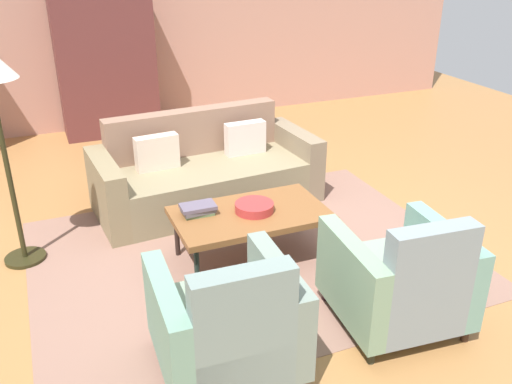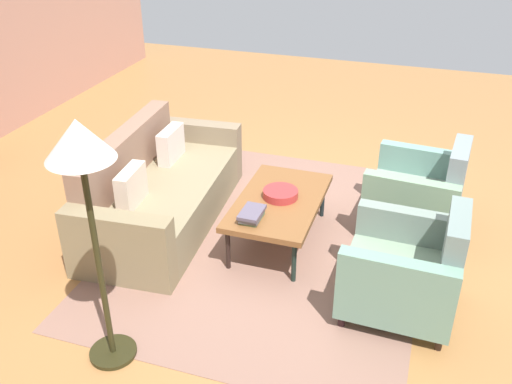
{
  "view_description": "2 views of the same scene",
  "coord_description": "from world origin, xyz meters",
  "px_view_note": "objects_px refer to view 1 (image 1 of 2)",
  "views": [
    {
      "loc": [
        -1.71,
        -3.67,
        2.39
      ],
      "look_at": [
        -0.16,
        0.1,
        0.52
      ],
      "focal_mm": 39.1,
      "sensor_mm": 36.0,
      "label": 1
    },
    {
      "loc": [
        -4.38,
        -1.19,
        2.86
      ],
      "look_at": [
        -0.48,
        0.1,
        0.58
      ],
      "focal_mm": 39.83,
      "sensor_mm": 36.0,
      "label": 2
    }
  ],
  "objects_px": {
    "fruit_bowl": "(254,207)",
    "cabinet": "(106,65)",
    "coffee_table": "(250,216)",
    "armchair_left": "(229,327)",
    "armchair_right": "(402,282)",
    "couch": "(204,174)",
    "book_stack": "(198,209)"
  },
  "relations": [
    {
      "from": "coffee_table",
      "to": "book_stack",
      "type": "distance_m",
      "value": 0.41
    },
    {
      "from": "coffee_table",
      "to": "fruit_bowl",
      "type": "relative_size",
      "value": 3.91
    },
    {
      "from": "fruit_bowl",
      "to": "armchair_left",
      "type": "bearing_deg",
      "value": -118.66
    },
    {
      "from": "coffee_table",
      "to": "armchair_right",
      "type": "height_order",
      "value": "armchair_right"
    },
    {
      "from": "armchair_right",
      "to": "cabinet",
      "type": "height_order",
      "value": "cabinet"
    },
    {
      "from": "coffee_table",
      "to": "armchair_right",
      "type": "bearing_deg",
      "value": -62.99
    },
    {
      "from": "book_stack",
      "to": "coffee_table",
      "type": "bearing_deg",
      "value": -17.29
    },
    {
      "from": "coffee_table",
      "to": "armchair_left",
      "type": "height_order",
      "value": "armchair_left"
    },
    {
      "from": "fruit_bowl",
      "to": "book_stack",
      "type": "bearing_deg",
      "value": 164.07
    },
    {
      "from": "cabinet",
      "to": "armchair_right",
      "type": "bearing_deg",
      "value": -77.25
    },
    {
      "from": "armchair_right",
      "to": "book_stack",
      "type": "bearing_deg",
      "value": 132.18
    },
    {
      "from": "fruit_bowl",
      "to": "cabinet",
      "type": "height_order",
      "value": "cabinet"
    },
    {
      "from": "fruit_bowl",
      "to": "cabinet",
      "type": "xyz_separation_m",
      "value": [
        -0.53,
        3.67,
        0.44
      ]
    },
    {
      "from": "book_stack",
      "to": "cabinet",
      "type": "relative_size",
      "value": 0.15
    },
    {
      "from": "armchair_left",
      "to": "book_stack",
      "type": "xyz_separation_m",
      "value": [
        0.22,
        1.29,
        0.12
      ]
    },
    {
      "from": "book_stack",
      "to": "armchair_left",
      "type": "bearing_deg",
      "value": -99.53
    },
    {
      "from": "armchair_left",
      "to": "book_stack",
      "type": "relative_size",
      "value": 3.24
    },
    {
      "from": "armchair_right",
      "to": "fruit_bowl",
      "type": "distance_m",
      "value": 1.3
    },
    {
      "from": "armchair_right",
      "to": "book_stack",
      "type": "distance_m",
      "value": 1.62
    },
    {
      "from": "couch",
      "to": "armchair_left",
      "type": "height_order",
      "value": "armchair_left"
    },
    {
      "from": "coffee_table",
      "to": "fruit_bowl",
      "type": "bearing_deg",
      "value": -0.0
    },
    {
      "from": "couch",
      "to": "cabinet",
      "type": "height_order",
      "value": "cabinet"
    },
    {
      "from": "couch",
      "to": "coffee_table",
      "type": "xyz_separation_m",
      "value": [
        0.01,
        -1.19,
        0.1
      ]
    },
    {
      "from": "armchair_right",
      "to": "cabinet",
      "type": "xyz_separation_m",
      "value": [
        -1.09,
        4.83,
        0.56
      ]
    },
    {
      "from": "fruit_bowl",
      "to": "cabinet",
      "type": "relative_size",
      "value": 0.17
    },
    {
      "from": "armchair_left",
      "to": "cabinet",
      "type": "distance_m",
      "value": 4.87
    },
    {
      "from": "coffee_table",
      "to": "armchair_left",
      "type": "bearing_deg",
      "value": -117.32
    },
    {
      "from": "coffee_table",
      "to": "fruit_bowl",
      "type": "xyz_separation_m",
      "value": [
        0.04,
        -0.0,
        0.07
      ]
    },
    {
      "from": "coffee_table",
      "to": "cabinet",
      "type": "height_order",
      "value": "cabinet"
    },
    {
      "from": "fruit_bowl",
      "to": "book_stack",
      "type": "xyz_separation_m",
      "value": [
        -0.42,
        0.12,
        0.01
      ]
    },
    {
      "from": "armchair_right",
      "to": "cabinet",
      "type": "relative_size",
      "value": 0.49
    },
    {
      "from": "couch",
      "to": "cabinet",
      "type": "bearing_deg",
      "value": -82.82
    }
  ]
}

